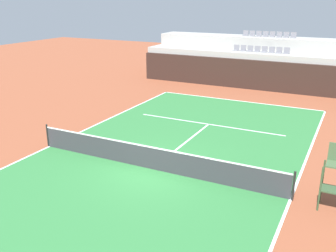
% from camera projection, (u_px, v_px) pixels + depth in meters
% --- Properties ---
extents(ground_plane, '(80.00, 80.00, 0.00)m').
position_uv_depth(ground_plane, '(152.00, 169.00, 15.37)').
color(ground_plane, brown).
extents(court_surface, '(11.00, 24.00, 0.01)m').
position_uv_depth(court_surface, '(152.00, 169.00, 15.37)').
color(court_surface, '#2D7238').
rests_on(court_surface, ground_plane).
extents(baseline_far, '(11.00, 0.10, 0.00)m').
position_uv_depth(baseline_far, '(238.00, 101.00, 25.47)').
color(baseline_far, white).
rests_on(baseline_far, court_surface).
extents(sideline_left, '(0.10, 24.00, 0.00)m').
position_uv_depth(sideline_left, '(50.00, 146.00, 17.69)').
color(sideline_left, white).
rests_on(sideline_left, court_surface).
extents(sideline_right, '(0.10, 24.00, 0.00)m').
position_uv_depth(sideline_right, '(290.00, 200.00, 13.05)').
color(sideline_right, white).
rests_on(sideline_right, court_surface).
extents(service_line_far, '(8.26, 0.10, 0.00)m').
position_uv_depth(service_line_far, '(209.00, 124.00, 20.78)').
color(service_line_far, white).
rests_on(service_line_far, court_surface).
extents(centre_service_line, '(0.10, 6.40, 0.00)m').
position_uv_depth(centre_service_line, '(184.00, 143.00, 18.08)').
color(centre_service_line, white).
rests_on(centre_service_line, court_surface).
extents(back_wall, '(18.36, 0.30, 2.19)m').
position_uv_depth(back_wall, '(254.00, 75.00, 28.34)').
color(back_wall, black).
rests_on(back_wall, ground_plane).
extents(stands_tier_lower, '(18.36, 2.40, 2.63)m').
position_uv_depth(stands_tier_lower, '(259.00, 69.00, 29.41)').
color(stands_tier_lower, '#9E9E99').
rests_on(stands_tier_lower, ground_plane).
extents(stands_tier_upper, '(18.36, 2.40, 3.54)m').
position_uv_depth(stands_tier_upper, '(266.00, 59.00, 31.29)').
color(stands_tier_upper, '#9E9E99').
rests_on(stands_tier_upper, ground_plane).
extents(seating_row_lower, '(4.30, 0.44, 0.44)m').
position_uv_depth(seating_row_lower, '(261.00, 50.00, 29.03)').
color(seating_row_lower, slate).
rests_on(seating_row_lower, stands_tier_lower).
extents(seating_row_upper, '(4.30, 0.44, 0.44)m').
position_uv_depth(seating_row_upper, '(269.00, 35.00, 30.76)').
color(seating_row_upper, slate).
rests_on(seating_row_upper, stands_tier_upper).
extents(tennis_net, '(11.08, 0.08, 1.07)m').
position_uv_depth(tennis_net, '(152.00, 158.00, 15.21)').
color(tennis_net, black).
rests_on(tennis_net, court_surface).
extents(umpire_chair, '(0.76, 0.66, 2.20)m').
position_uv_depth(umpire_chair, '(335.00, 175.00, 12.19)').
color(umpire_chair, '#334C2D').
rests_on(umpire_chair, ground_plane).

